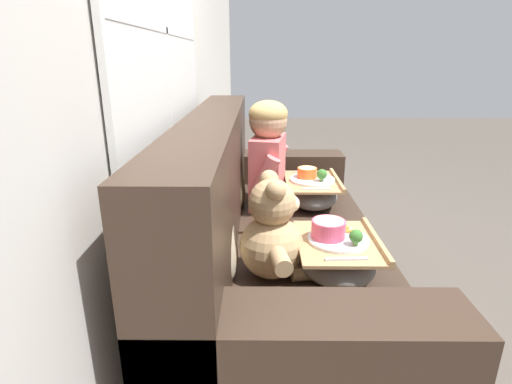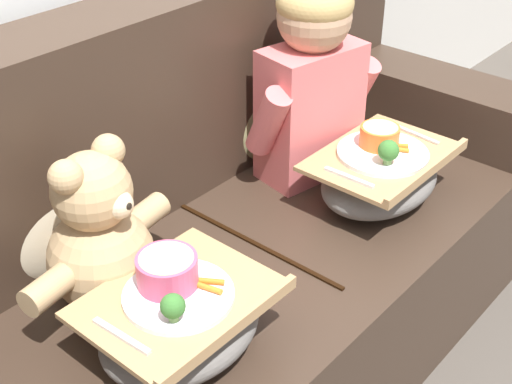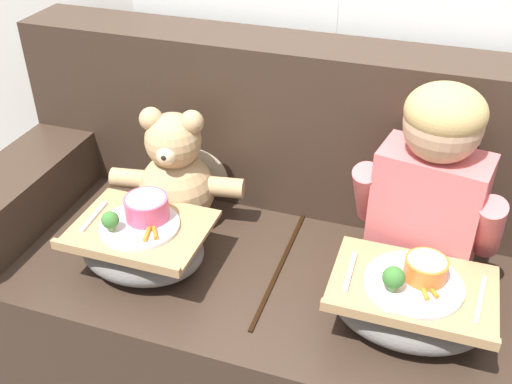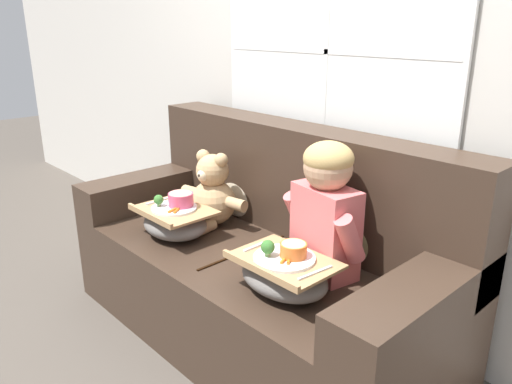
# 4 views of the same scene
# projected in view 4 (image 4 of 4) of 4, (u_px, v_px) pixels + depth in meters

# --- Properties ---
(ground_plane) EXTENTS (14.00, 14.00, 0.00)m
(ground_plane) POSITION_uv_depth(u_px,v_px,m) (252.00, 334.00, 2.51)
(ground_plane) COLOR #4C443D
(wall_back_with_window) EXTENTS (8.00, 0.08, 2.60)m
(wall_back_with_window) POSITION_uv_depth(u_px,v_px,m) (332.00, 62.00, 2.43)
(wall_back_with_window) COLOR beige
(wall_back_with_window) RESTS_ON ground_plane
(couch) EXTENTS (1.94, 0.86, 1.02)m
(couch) POSITION_uv_depth(u_px,v_px,m) (262.00, 265.00, 2.43)
(couch) COLOR #38281E
(couch) RESTS_ON ground_plane
(throw_pillow_behind_child) EXTENTS (0.34, 0.16, 0.35)m
(throw_pillow_behind_child) POSITION_uv_depth(u_px,v_px,m) (351.00, 226.00, 2.21)
(throw_pillow_behind_child) COLOR #898456
(throw_pillow_behind_child) RESTS_ON couch
(throw_pillow_behind_teddy) EXTENTS (0.32, 0.16, 0.34)m
(throw_pillow_behind_teddy) POSITION_uv_depth(u_px,v_px,m) (239.00, 187.00, 2.73)
(throw_pillow_behind_teddy) COLOR #C1B293
(throw_pillow_behind_teddy) RESTS_ON couch
(child_figure) EXTENTS (0.42, 0.23, 0.57)m
(child_figure) POSITION_uv_depth(u_px,v_px,m) (326.00, 203.00, 2.04)
(child_figure) COLOR #DB6666
(child_figure) RESTS_ON couch
(teddy_bear) EXTENTS (0.43, 0.30, 0.39)m
(teddy_bear) POSITION_uv_depth(u_px,v_px,m) (212.00, 194.00, 2.60)
(teddy_bear) COLOR tan
(teddy_bear) RESTS_ON couch
(lap_tray_child) EXTENTS (0.40, 0.29, 0.22)m
(lap_tray_child) POSITION_uv_depth(u_px,v_px,m) (284.00, 274.00, 1.96)
(lap_tray_child) COLOR slate
(lap_tray_child) RESTS_ON child_figure
(lap_tray_teddy) EXTENTS (0.38, 0.30, 0.22)m
(lap_tray_teddy) POSITION_uv_depth(u_px,v_px,m) (175.00, 220.00, 2.48)
(lap_tray_teddy) COLOR slate
(lap_tray_teddy) RESTS_ON teddy_bear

